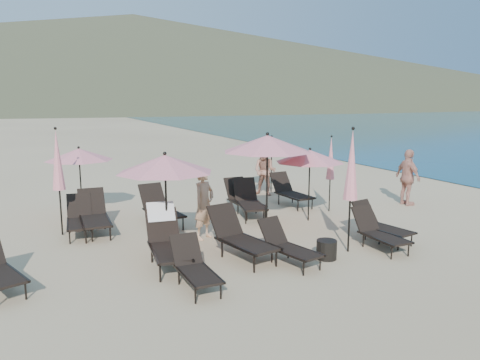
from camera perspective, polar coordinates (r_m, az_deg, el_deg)
name	(u,v)px	position (r m, az deg, el deg)	size (l,w,h in m)	color
ground	(306,255)	(10.49, 8.00, -9.00)	(800.00, 800.00, 0.00)	#D6BA8C
volcanic_headland	(151,61)	(321.13, -10.76, 14.02)	(690.00, 690.00, 55.00)	brown
lounger_1	(194,266)	(8.64, -5.58, -10.41)	(0.58, 1.47, 0.84)	black
lounger_2	(166,238)	(9.81, -8.99, -6.97)	(0.87, 1.92, 1.16)	black
lounger_3	(288,245)	(9.81, 5.84, -7.86)	(0.89, 1.58, 0.85)	black
lounger_4	(379,231)	(11.13, 16.54, -6.02)	(0.58, 1.50, 0.86)	black
lounger_5	(380,224)	(11.75, 16.72, -5.15)	(0.84, 1.61, 0.88)	black
lounger_6	(80,218)	(12.42, -18.95, -4.36)	(0.74, 1.65, 0.93)	black
lounger_7	(94,214)	(12.43, -17.37, -4.03)	(0.74, 1.81, 1.03)	black
lounger_8	(160,207)	(12.81, -9.68, -3.30)	(0.90, 1.85, 1.02)	black
lounger_9	(243,198)	(13.82, 0.41, -2.25)	(0.66, 1.71, 0.98)	black
lounger_10	(249,200)	(13.54, 1.11, -2.45)	(1.04, 1.86, 1.01)	black
lounger_11	(290,191)	(14.98, 6.16, -1.36)	(0.77, 1.74, 0.98)	black
lounger_12	(240,236)	(10.04, 0.03, -6.84)	(1.05, 1.92, 1.05)	black
umbrella_open_0	(165,164)	(10.12, -9.13, 1.96)	(2.11, 2.11, 2.27)	black
umbrella_open_1	(267,144)	(12.03, 3.36, 4.45)	(2.35, 2.35, 2.53)	black
umbrella_open_2	(310,156)	(12.95, 8.51, 2.88)	(1.91, 1.91, 2.05)	black
umbrella_open_3	(79,154)	(14.08, -19.04, 2.96)	(1.89, 1.89, 2.04)	black
umbrella_open_4	(272,142)	(16.86, 3.88, 4.66)	(1.92, 1.92, 2.07)	black
umbrella_closed_0	(352,166)	(10.43, 13.44, 1.70)	(0.33, 0.33, 2.79)	black
umbrella_closed_1	(331,159)	(14.18, 11.00, 2.56)	(0.27, 0.27, 2.30)	black
umbrella_closed_2	(57,161)	(12.26, -21.36, 2.22)	(0.32, 0.32, 2.70)	black
side_table_0	(188,256)	(9.77, -6.41, -9.14)	(0.43, 0.43, 0.41)	black
side_table_1	(327,250)	(10.24, 10.50, -8.34)	(0.44, 0.44, 0.41)	black
beachgoer_a	(204,204)	(11.35, -4.40, -2.88)	(0.64, 0.42, 1.74)	tan
beachgoer_b	(265,171)	(16.37, 3.05, 1.07)	(0.83, 0.65, 1.71)	#AD7159
beachgoer_c	(408,177)	(15.77, 19.78, 0.31)	(1.05, 0.44, 1.80)	tan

